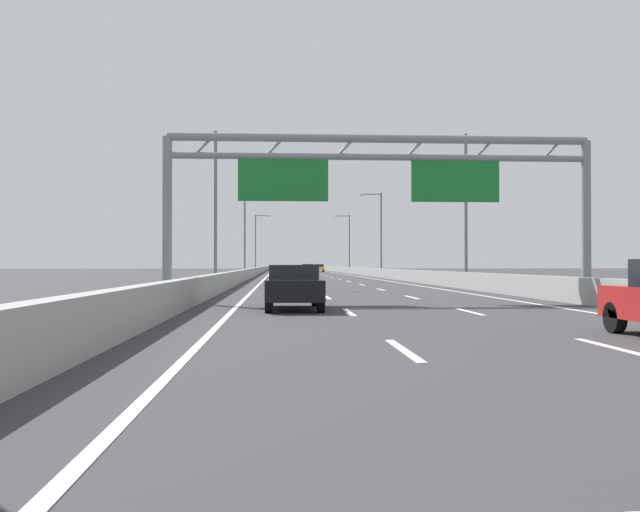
{
  "coord_description": "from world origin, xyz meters",
  "views": [
    {
      "loc": [
        -3.85,
        1.13,
        1.42
      ],
      "look_at": [
        -0.68,
        55.12,
        2.05
      ],
      "focal_mm": 39.13,
      "sensor_mm": 36.0,
      "label": 1
    }
  ],
  "objects_px": {
    "yellow_car": "(319,268)",
    "sign_gantry": "(378,175)",
    "streetlamp_left_distant": "(257,240)",
    "black_car": "(294,286)",
    "streetlamp_right_far": "(379,229)",
    "streetlamp_right_distant": "(348,240)",
    "streetlamp_left_mid": "(219,199)",
    "streetlamp_left_far": "(247,229)",
    "streetlamp_right_mid": "(462,200)",
    "orange_car": "(308,269)"
  },
  "relations": [
    {
      "from": "streetlamp_right_mid",
      "to": "streetlamp_left_far",
      "type": "height_order",
      "value": "same"
    },
    {
      "from": "streetlamp_left_mid",
      "to": "yellow_car",
      "type": "xyz_separation_m",
      "value": [
        10.95,
        85.35,
        -4.67
      ]
    },
    {
      "from": "sign_gantry",
      "to": "streetlamp_left_distant",
      "type": "height_order",
      "value": "streetlamp_left_distant"
    },
    {
      "from": "sign_gantry",
      "to": "streetlamp_right_distant",
      "type": "xyz_separation_m",
      "value": [
        7.56,
        87.82,
        0.58
      ]
    },
    {
      "from": "streetlamp_right_distant",
      "to": "orange_car",
      "type": "xyz_separation_m",
      "value": [
        -7.39,
        -18.93,
        -4.65
      ]
    },
    {
      "from": "orange_car",
      "to": "sign_gantry",
      "type": "bearing_deg",
      "value": -90.14
    },
    {
      "from": "streetlamp_right_mid",
      "to": "streetlamp_right_far",
      "type": "xyz_separation_m",
      "value": [
        0.0,
        35.82,
        0.0
      ]
    },
    {
      "from": "streetlamp_left_distant",
      "to": "streetlamp_right_distant",
      "type": "bearing_deg",
      "value": 0.0
    },
    {
      "from": "sign_gantry",
      "to": "streetlamp_left_far",
      "type": "distance_m",
      "value": 52.52
    },
    {
      "from": "sign_gantry",
      "to": "streetlamp_left_distant",
      "type": "distance_m",
      "value": 88.13
    },
    {
      "from": "sign_gantry",
      "to": "streetlamp_left_far",
      "type": "height_order",
      "value": "streetlamp_left_far"
    },
    {
      "from": "streetlamp_left_mid",
      "to": "yellow_car",
      "type": "relative_size",
      "value": 2.28
    },
    {
      "from": "streetlamp_left_distant",
      "to": "sign_gantry",
      "type": "bearing_deg",
      "value": -85.2
    },
    {
      "from": "streetlamp_right_mid",
      "to": "streetlamp_left_distant",
      "type": "distance_m",
      "value": 73.19
    },
    {
      "from": "yellow_car",
      "to": "sign_gantry",
      "type": "bearing_deg",
      "value": -92.02
    },
    {
      "from": "streetlamp_right_distant",
      "to": "black_car",
      "type": "bearing_deg",
      "value": -96.72
    },
    {
      "from": "orange_car",
      "to": "yellow_car",
      "type": "bearing_deg",
      "value": 84.03
    },
    {
      "from": "streetlamp_left_mid",
      "to": "streetlamp_right_distant",
      "type": "xyz_separation_m",
      "value": [
        14.93,
        71.65,
        0.0
      ]
    },
    {
      "from": "streetlamp_right_far",
      "to": "streetlamp_left_far",
      "type": "bearing_deg",
      "value": 180.0
    },
    {
      "from": "sign_gantry",
      "to": "streetlamp_right_far",
      "type": "height_order",
      "value": "streetlamp_right_far"
    },
    {
      "from": "streetlamp_right_far",
      "to": "orange_car",
      "type": "xyz_separation_m",
      "value": [
        -7.39,
        16.89,
        -4.65
      ]
    },
    {
      "from": "sign_gantry",
      "to": "streetlamp_right_far",
      "type": "relative_size",
      "value": 1.73
    },
    {
      "from": "streetlamp_right_mid",
      "to": "streetlamp_right_far",
      "type": "distance_m",
      "value": 35.82
    },
    {
      "from": "streetlamp_right_far",
      "to": "orange_car",
      "type": "relative_size",
      "value": 2.11
    },
    {
      "from": "streetlamp_left_distant",
      "to": "yellow_car",
      "type": "xyz_separation_m",
      "value": [
        10.95,
        13.71,
        -4.67
      ]
    },
    {
      "from": "sign_gantry",
      "to": "yellow_car",
      "type": "height_order",
      "value": "sign_gantry"
    },
    {
      "from": "yellow_car",
      "to": "orange_car",
      "type": "height_order",
      "value": "orange_car"
    },
    {
      "from": "streetlamp_right_distant",
      "to": "streetlamp_right_far",
      "type": "bearing_deg",
      "value": -90.0
    },
    {
      "from": "streetlamp_left_mid",
      "to": "black_car",
      "type": "relative_size",
      "value": 2.21
    },
    {
      "from": "streetlamp_left_far",
      "to": "streetlamp_left_distant",
      "type": "height_order",
      "value": "same"
    },
    {
      "from": "sign_gantry",
      "to": "streetlamp_right_distant",
      "type": "relative_size",
      "value": 1.73
    },
    {
      "from": "streetlamp_right_far",
      "to": "streetlamp_left_distant",
      "type": "bearing_deg",
      "value": 112.63
    },
    {
      "from": "streetlamp_left_far",
      "to": "black_car",
      "type": "bearing_deg",
      "value": -85.87
    },
    {
      "from": "streetlamp_right_far",
      "to": "streetlamp_left_distant",
      "type": "relative_size",
      "value": 1.0
    },
    {
      "from": "black_car",
      "to": "yellow_car",
      "type": "xyz_separation_m",
      "value": [
        6.88,
        105.89,
        -0.0
      ]
    },
    {
      "from": "streetlamp_right_distant",
      "to": "black_car",
      "type": "distance_m",
      "value": 92.94
    },
    {
      "from": "streetlamp_right_far",
      "to": "yellow_car",
      "type": "height_order",
      "value": "streetlamp_right_far"
    },
    {
      "from": "streetlamp_left_distant",
      "to": "black_car",
      "type": "distance_m",
      "value": 92.39
    },
    {
      "from": "streetlamp_right_mid",
      "to": "streetlamp_left_mid",
      "type": "bearing_deg",
      "value": 180.0
    },
    {
      "from": "streetlamp_right_mid",
      "to": "streetlamp_left_distant",
      "type": "xyz_separation_m",
      "value": [
        -14.93,
        71.65,
        0.0
      ]
    },
    {
      "from": "black_car",
      "to": "streetlamp_right_far",
      "type": "bearing_deg",
      "value": 79.09
    },
    {
      "from": "streetlamp_right_far",
      "to": "sign_gantry",
      "type": "bearing_deg",
      "value": -98.27
    },
    {
      "from": "streetlamp_right_mid",
      "to": "streetlamp_left_far",
      "type": "bearing_deg",
      "value": 112.63
    },
    {
      "from": "streetlamp_left_distant",
      "to": "streetlamp_right_distant",
      "type": "relative_size",
      "value": 1.0
    },
    {
      "from": "streetlamp_left_far",
      "to": "yellow_car",
      "type": "distance_m",
      "value": 50.94
    },
    {
      "from": "streetlamp_left_mid",
      "to": "streetlamp_right_mid",
      "type": "xyz_separation_m",
      "value": [
        14.93,
        0.0,
        0.0
      ]
    },
    {
      "from": "streetlamp_left_mid",
      "to": "black_car",
      "type": "distance_m",
      "value": 21.45
    },
    {
      "from": "sign_gantry",
      "to": "black_car",
      "type": "bearing_deg",
      "value": -127.1
    },
    {
      "from": "sign_gantry",
      "to": "streetlamp_left_mid",
      "type": "bearing_deg",
      "value": 114.51
    },
    {
      "from": "yellow_car",
      "to": "streetlamp_left_far",
      "type": "bearing_deg",
      "value": -102.47
    }
  ]
}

